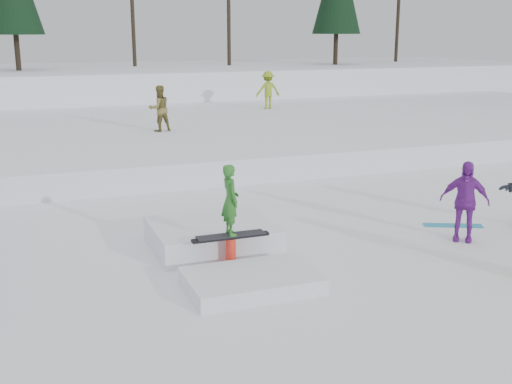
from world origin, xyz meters
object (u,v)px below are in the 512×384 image
object	(u,v)px
jib_rail_feature	(222,244)
walker_ygreen	(268,90)
walker_olive	(159,108)
spectator_purple	(464,201)

from	to	relation	value
jib_rail_feature	walker_ygreen	bearing A→B (deg)	65.52
walker_olive	jib_rail_feature	xyz separation A→B (m)	(-1.46, -12.51, -1.38)
walker_ygreen	spectator_purple	size ratio (longest dim) A/B	1.01
walker_ygreen	jib_rail_feature	size ratio (longest dim) A/B	0.42
walker_ygreen	spectator_purple	xyz separation A→B (m)	(-2.70, -18.74, -0.81)
walker_olive	walker_ygreen	bearing A→B (deg)	-151.91
walker_ygreen	spectator_purple	world-z (taller)	walker_ygreen
walker_olive	jib_rail_feature	bearing A→B (deg)	72.50
spectator_purple	jib_rail_feature	distance (m)	5.55
walker_olive	walker_ygreen	xyz separation A→B (m)	(6.70, 5.42, 0.04)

